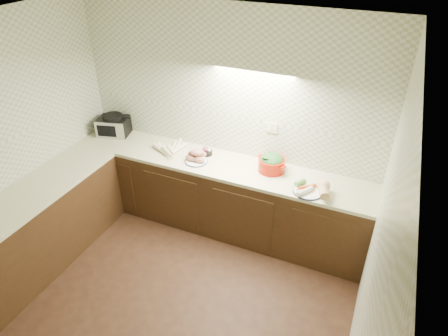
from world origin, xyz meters
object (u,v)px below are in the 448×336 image
at_px(parsnip_pile, 169,149).
at_px(dutch_oven, 272,163).
at_px(onion_bowl, 207,152).
at_px(veg_plate, 316,188).
at_px(toaster_oven, 114,125).
at_px(sweet_potato_plate, 197,157).

xyz_separation_m(parsnip_pile, dutch_oven, (1.25, 0.10, 0.06)).
height_order(onion_bowl, veg_plate, veg_plate).
relative_size(toaster_oven, parsnip_pile, 0.93).
height_order(dutch_oven, veg_plate, dutch_oven).
bearing_deg(veg_plate, toaster_oven, 174.98).
xyz_separation_m(parsnip_pile, sweet_potato_plate, (0.40, -0.06, 0.03)).
bearing_deg(dutch_oven, sweet_potato_plate, -144.58).
relative_size(parsnip_pile, veg_plate, 1.20).
xyz_separation_m(toaster_oven, parsnip_pile, (0.88, -0.13, -0.09)).
bearing_deg(veg_plate, onion_bowl, 169.86).
bearing_deg(toaster_oven, parsnip_pile, -23.05).
relative_size(sweet_potato_plate, veg_plate, 0.68).
xyz_separation_m(parsnip_pile, veg_plate, (1.79, -0.11, 0.02)).
bearing_deg(toaster_oven, onion_bowl, -14.53).
bearing_deg(veg_plate, parsnip_pile, 176.56).
height_order(onion_bowl, dutch_oven, dutch_oven).
bearing_deg(dutch_oven, toaster_oven, -155.88).
xyz_separation_m(toaster_oven, sweet_potato_plate, (1.28, -0.18, -0.06)).
height_order(toaster_oven, sweet_potato_plate, toaster_oven).
xyz_separation_m(toaster_oven, veg_plate, (2.67, -0.23, -0.07)).
bearing_deg(onion_bowl, veg_plate, -10.14).
bearing_deg(veg_plate, dutch_oven, 158.65).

